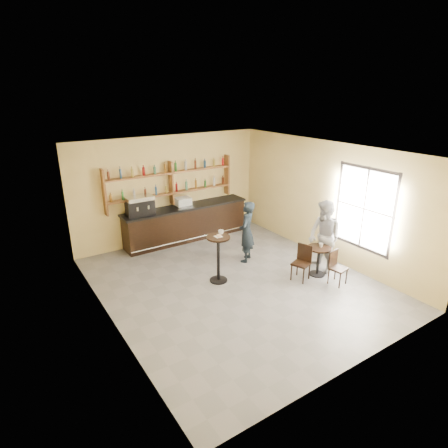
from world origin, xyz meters
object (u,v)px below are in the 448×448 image
pastry_case (183,202)px  chair_west (301,263)px  cafe_table (318,261)px  chair_south (338,268)px  man_main (247,232)px  patron_second (324,237)px  bar_counter (186,223)px  espresso_machine (140,205)px  pedestal_table (218,259)px

pastry_case → chair_west: 4.14m
cafe_table → pastry_case: bearing=114.0°
cafe_table → chair_south: 0.60m
man_main → patron_second: patron_second is taller
pastry_case → cafe_table: (1.75, -3.94, -0.85)m
pastry_case → man_main: size_ratio=0.28×
bar_counter → pastry_case: (-0.09, 0.00, 0.68)m
man_main → chair_west: size_ratio=1.90×
bar_counter → espresso_machine: espresso_machine is taller
bar_counter → espresso_machine: bearing=180.0°
bar_counter → patron_second: 4.30m
pastry_case → pedestal_table: size_ratio=0.40×
man_main → espresso_machine: bearing=-86.3°
pedestal_table → man_main: 1.40m
bar_counter → cafe_table: bar_counter is taller
pedestal_table → espresso_machine: bearing=106.5°
pedestal_table → cafe_table: bearing=-26.0°
cafe_table → chair_west: (-0.55, 0.05, 0.07)m
pedestal_table → chair_west: size_ratio=1.33×
espresso_machine → chair_south: 5.61m
cafe_table → patron_second: (0.27, 0.11, 0.56)m
cafe_table → man_main: bearing=121.4°
bar_counter → pedestal_table: 2.90m
cafe_table → patron_second: bearing=23.0°
pastry_case → chair_west: size_ratio=0.53×
patron_second → chair_west: bearing=-78.1°
man_main → chair_west: man_main is taller
man_main → chair_west: bearing=67.1°
man_main → pastry_case: bearing=-111.1°
man_main → cafe_table: (1.02, -1.67, -0.46)m
bar_counter → chair_west: (1.11, -3.89, -0.10)m
cafe_table → chair_south: size_ratio=0.91×
man_main → cafe_table: man_main is taller
bar_counter → pedestal_table: (-0.62, -2.83, 0.05)m
pastry_case → cafe_table: 4.39m
man_main → chair_south: size_ratio=2.02×
man_main → chair_south: 2.54m
patron_second → chair_south: bearing=-9.6°
espresso_machine → chair_west: espresso_machine is taller
pastry_case → chair_south: bearing=-76.8°
espresso_machine → chair_south: bearing=-50.0°
cafe_table → chair_south: bearing=-85.2°
pastry_case → pedestal_table: (-0.53, -2.83, -0.64)m
pedestal_table → cafe_table: 2.54m
pastry_case → man_main: man_main is taller
man_main → cafe_table: size_ratio=2.23×
chair_west → chair_south: bearing=22.8°
bar_counter → pastry_case: 0.69m
bar_counter → chair_south: 4.85m
espresso_machine → cafe_table: bearing=-46.6°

